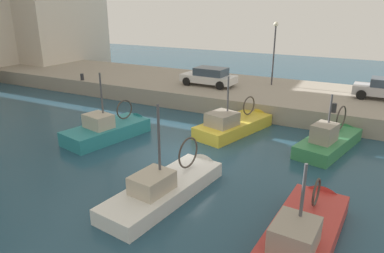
{
  "coord_description": "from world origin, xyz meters",
  "views": [
    {
      "loc": [
        -14.33,
        -7.91,
        7.31
      ],
      "look_at": [
        1.15,
        0.25,
        1.2
      ],
      "focal_mm": 33.01,
      "sensor_mm": 36.0,
      "label": 1
    }
  ],
  "objects_px": {
    "fishing_boat_green": "(331,145)",
    "quay_streetlamp": "(275,43)",
    "fishing_boat_red": "(303,239)",
    "mooring_bollard_south": "(334,108)",
    "fishing_boat_teal": "(113,134)",
    "fishing_boat_yellow": "(237,129)",
    "parked_car_white": "(209,76)",
    "fishing_boat_white": "(171,190)",
    "mooring_bollard_mid": "(82,77)"
  },
  "relations": [
    {
      "from": "fishing_boat_red",
      "to": "mooring_bollard_south",
      "type": "xyz_separation_m",
      "value": [
        11.53,
        0.63,
        1.37
      ]
    },
    {
      "from": "fishing_boat_green",
      "to": "mooring_bollard_south",
      "type": "relative_size",
      "value": 11.0
    },
    {
      "from": "fishing_boat_red",
      "to": "parked_car_white",
      "type": "bearing_deg",
      "value": 35.01
    },
    {
      "from": "fishing_boat_teal",
      "to": "fishing_boat_yellow",
      "type": "bearing_deg",
      "value": -54.73
    },
    {
      "from": "fishing_boat_teal",
      "to": "quay_streetlamp",
      "type": "height_order",
      "value": "quay_streetlamp"
    },
    {
      "from": "fishing_boat_white",
      "to": "mooring_bollard_mid",
      "type": "height_order",
      "value": "fishing_boat_white"
    },
    {
      "from": "fishing_boat_white",
      "to": "fishing_boat_yellow",
      "type": "xyz_separation_m",
      "value": [
        8.29,
        0.31,
        0.01
      ]
    },
    {
      "from": "fishing_boat_white",
      "to": "parked_car_white",
      "type": "relative_size",
      "value": 1.57
    },
    {
      "from": "fishing_boat_white",
      "to": "fishing_boat_teal",
      "type": "distance_m",
      "value": 7.52
    },
    {
      "from": "fishing_boat_red",
      "to": "quay_streetlamp",
      "type": "relative_size",
      "value": 1.4
    },
    {
      "from": "fishing_boat_white",
      "to": "fishing_boat_yellow",
      "type": "distance_m",
      "value": 8.3
    },
    {
      "from": "fishing_boat_yellow",
      "to": "mooring_bollard_mid",
      "type": "xyz_separation_m",
      "value": [
        2.56,
        14.91,
        1.35
      ]
    },
    {
      "from": "fishing_boat_white",
      "to": "fishing_boat_green",
      "type": "bearing_deg",
      "value": -31.93
    },
    {
      "from": "fishing_boat_teal",
      "to": "fishing_boat_yellow",
      "type": "xyz_separation_m",
      "value": [
        4.28,
        -6.06,
        0.02
      ]
    },
    {
      "from": "fishing_boat_yellow",
      "to": "mooring_bollard_mid",
      "type": "relative_size",
      "value": 11.6
    },
    {
      "from": "fishing_boat_green",
      "to": "parked_car_white",
      "type": "relative_size",
      "value": 1.39
    },
    {
      "from": "parked_car_white",
      "to": "mooring_bollard_south",
      "type": "bearing_deg",
      "value": -108.15
    },
    {
      "from": "fishing_boat_teal",
      "to": "fishing_boat_yellow",
      "type": "distance_m",
      "value": 7.42
    },
    {
      "from": "fishing_boat_red",
      "to": "parked_car_white",
      "type": "xyz_separation_m",
      "value": [
        14.7,
        10.29,
        1.82
      ]
    },
    {
      "from": "fishing_boat_red",
      "to": "quay_streetlamp",
      "type": "bearing_deg",
      "value": 19.2
    },
    {
      "from": "parked_car_white",
      "to": "mooring_bollard_south",
      "type": "height_order",
      "value": "parked_car_white"
    },
    {
      "from": "parked_car_white",
      "to": "fishing_boat_green",
      "type": "bearing_deg",
      "value": -120.33
    },
    {
      "from": "fishing_boat_white",
      "to": "mooring_bollard_mid",
      "type": "bearing_deg",
      "value": 54.52
    },
    {
      "from": "fishing_boat_green",
      "to": "parked_car_white",
      "type": "xyz_separation_m",
      "value": [
        5.84,
        9.98,
        1.8
      ]
    },
    {
      "from": "fishing_boat_red",
      "to": "fishing_boat_yellow",
      "type": "bearing_deg",
      "value": 32.51
    },
    {
      "from": "fishing_boat_red",
      "to": "mooring_bollard_south",
      "type": "distance_m",
      "value": 11.63
    },
    {
      "from": "fishing_boat_yellow",
      "to": "fishing_boat_green",
      "type": "bearing_deg",
      "value": -91.21
    },
    {
      "from": "fishing_boat_red",
      "to": "mooring_bollard_mid",
      "type": "xyz_separation_m",
      "value": [
        11.53,
        20.63,
        1.37
      ]
    },
    {
      "from": "fishing_boat_green",
      "to": "quay_streetlamp",
      "type": "height_order",
      "value": "quay_streetlamp"
    },
    {
      "from": "fishing_boat_green",
      "to": "parked_car_white",
      "type": "height_order",
      "value": "fishing_boat_green"
    },
    {
      "from": "fishing_boat_red",
      "to": "fishing_boat_teal",
      "type": "height_order",
      "value": "fishing_boat_teal"
    },
    {
      "from": "fishing_boat_teal",
      "to": "mooring_bollard_mid",
      "type": "distance_m",
      "value": 11.27
    },
    {
      "from": "fishing_boat_white",
      "to": "mooring_bollard_south",
      "type": "relative_size",
      "value": 12.4
    },
    {
      "from": "fishing_boat_red",
      "to": "fishing_boat_teal",
      "type": "relative_size",
      "value": 1.14
    },
    {
      "from": "fishing_boat_red",
      "to": "quay_streetlamp",
      "type": "xyz_separation_m",
      "value": [
        17.18,
        5.98,
        4.35
      ]
    },
    {
      "from": "parked_car_white",
      "to": "mooring_bollard_mid",
      "type": "height_order",
      "value": "parked_car_white"
    },
    {
      "from": "fishing_boat_green",
      "to": "mooring_bollard_mid",
      "type": "distance_m",
      "value": 20.54
    },
    {
      "from": "fishing_boat_teal",
      "to": "parked_car_white",
      "type": "bearing_deg",
      "value": -8.41
    },
    {
      "from": "parked_car_white",
      "to": "mooring_bollard_south",
      "type": "xyz_separation_m",
      "value": [
        -3.17,
        -9.67,
        -0.45
      ]
    },
    {
      "from": "fishing_boat_yellow",
      "to": "parked_car_white",
      "type": "height_order",
      "value": "fishing_boat_yellow"
    },
    {
      "from": "fishing_boat_teal",
      "to": "fishing_boat_white",
      "type": "bearing_deg",
      "value": -122.18
    },
    {
      "from": "fishing_boat_green",
      "to": "mooring_bollard_mid",
      "type": "height_order",
      "value": "fishing_boat_green"
    },
    {
      "from": "fishing_boat_white",
      "to": "fishing_boat_green",
      "type": "height_order",
      "value": "fishing_boat_white"
    },
    {
      "from": "mooring_bollard_south",
      "to": "fishing_boat_white",
      "type": "bearing_deg",
      "value": 156.22
    },
    {
      "from": "quay_streetlamp",
      "to": "fishing_boat_teal",
      "type": "bearing_deg",
      "value": 155.13
    },
    {
      "from": "fishing_boat_teal",
      "to": "parked_car_white",
      "type": "xyz_separation_m",
      "value": [
        10.01,
        -1.48,
        1.81
      ]
    },
    {
      "from": "quay_streetlamp",
      "to": "fishing_boat_yellow",
      "type": "bearing_deg",
      "value": -178.15
    },
    {
      "from": "parked_car_white",
      "to": "mooring_bollard_mid",
      "type": "relative_size",
      "value": 7.92
    },
    {
      "from": "fishing_boat_green",
      "to": "mooring_bollard_mid",
      "type": "xyz_separation_m",
      "value": [
        2.67,
        20.32,
        1.35
      ]
    },
    {
      "from": "fishing_boat_yellow",
      "to": "mooring_bollard_mid",
      "type": "distance_m",
      "value": 15.19
    }
  ]
}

